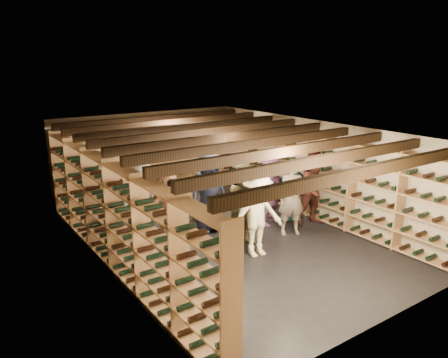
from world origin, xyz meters
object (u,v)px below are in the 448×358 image
person_5 (167,205)px  person_2 (245,205)px  person_1 (179,227)px  person_4 (292,189)px  crate_stack_left (157,200)px  crate_stack_right (191,215)px  person_7 (292,198)px  crate_loose (224,205)px  person_8 (315,188)px  person_11 (271,190)px  person_6 (208,191)px  person_9 (141,203)px  person_10 (206,185)px  person_3 (258,215)px

person_5 → person_2: bearing=-64.8°
person_1 → person_4: 3.80m
crate_stack_left → person_5: (-0.64, -1.82, 0.50)m
crate_stack_right → person_7: bearing=-52.6°
crate_loose → person_4: 1.98m
crate_stack_right → person_8: bearing=-37.7°
crate_stack_left → person_7: size_ratio=0.39×
person_11 → person_6: bearing=144.2°
person_9 → person_10: size_ratio=1.04×
crate_stack_left → person_4: (2.56, -2.27, 0.43)m
crate_stack_left → person_10: size_ratio=0.39×
crate_stack_left → crate_stack_right: bearing=-69.3°
crate_stack_left → person_9: 2.03m
person_1 → person_10: 2.91m
person_10 → person_5: bearing=-174.4°
person_3 → person_4: 2.34m
crate_stack_left → person_10: person_10 is taller
person_3 → person_2: bearing=85.1°
crate_stack_right → person_9: size_ratio=0.28×
crate_stack_left → person_11: bearing=-48.9°
person_2 → person_4: bearing=32.5°
crate_stack_left → person_8: bearing=-46.3°
person_7 → person_8: person_8 is taller
person_3 → person_11: size_ratio=1.02×
person_1 → person_8: bearing=-15.3°
crate_loose → person_7: person_7 is taller
person_4 → person_5: size_ratio=0.91×
person_4 → person_6: bearing=178.4°
crate_loose → person_3: 3.08m
person_8 → person_10: (-1.89, 1.81, -0.02)m
person_2 → person_6: person_6 is taller
person_2 → person_4: size_ratio=1.18×
person_1 → person_4: bearing=-6.1°
person_6 → person_10: 0.78m
person_4 → person_7: (-0.69, -0.72, 0.09)m
person_1 → person_5: 1.45m
person_5 → person_7: size_ratio=0.98×
crate_loose → person_5: (-2.26, -1.17, 0.76)m
person_2 → person_7: bearing=10.1°
crate_loose → person_6: 1.80m
person_11 → person_7: bearing=-111.6°
crate_stack_right → person_9: (-1.53, -0.53, 0.74)m
person_1 → person_2: size_ratio=0.99×
person_8 → person_11: (-0.80, 0.64, -0.06)m
person_7 → person_3: bearing=-137.4°
person_3 → person_7: bearing=23.7°
person_2 → person_3: bearing=-85.6°
crate_stack_left → person_2: (0.63, -2.89, 0.57)m
person_2 → person_11: bearing=42.0°
person_9 → person_8: bearing=-34.3°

